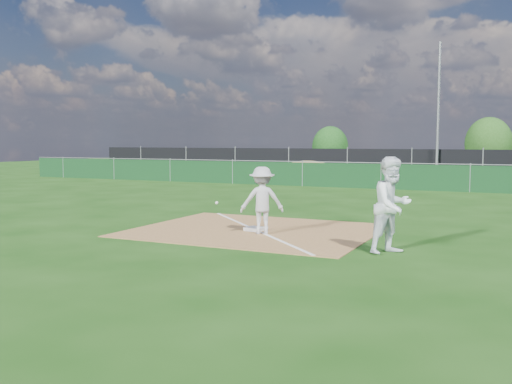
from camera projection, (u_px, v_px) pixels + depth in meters
ground at (352, 199)px, 22.75m from camera, size 90.00×90.00×0.00m
infield_dirt at (255, 230)px, 14.65m from camera, size 6.00×5.00×0.02m
foul_line at (255, 230)px, 14.65m from camera, size 5.01×5.01×0.01m
green_fence at (381, 177)px, 27.20m from camera, size 44.00×0.05×1.20m
dirt_mound at (308, 171)px, 32.48m from camera, size 3.38×2.60×1.17m
black_fence at (412, 164)px, 34.37m from camera, size 46.00×0.04×1.80m
parking_lot at (425, 174)px, 38.95m from camera, size 46.00×9.00×0.01m
light_pole at (438, 111)px, 33.18m from camera, size 0.16×0.16×8.00m
first_base at (255, 229)px, 14.53m from camera, size 0.48×0.48×0.09m
play_at_first at (262, 200)px, 14.00m from camera, size 2.01×1.07×1.65m
runner at (392, 205)px, 11.61m from camera, size 1.16×1.22×1.99m
car_left at (344, 163)px, 41.35m from camera, size 4.22×3.00×1.34m
car_mid at (409, 164)px, 38.76m from camera, size 4.40×2.54×1.37m
car_right at (497, 167)px, 36.32m from camera, size 4.60×2.39×1.28m
tree_left at (330, 147)px, 46.74m from camera, size 2.94×2.94×3.49m
tree_mid at (489, 143)px, 43.10m from camera, size 3.45×3.45×4.09m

